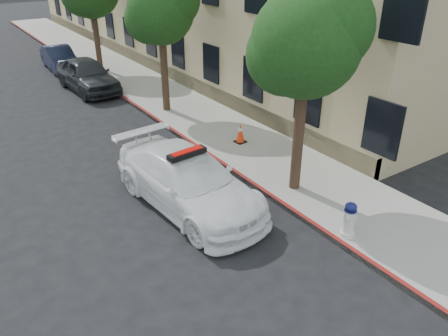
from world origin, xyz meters
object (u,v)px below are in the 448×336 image
Objects in this scene: police_car at (188,181)px; parked_car_mid at (87,75)px; parked_car_far at (60,58)px; fire_hydrant at (349,220)px; traffic_cone at (240,133)px.

police_car is 1.17× the size of parked_car_mid.
police_car is at bearing -92.39° from parked_car_far.
fire_hydrant is at bearing -88.93° from parked_car_mid.
fire_hydrant is at bearing -61.46° from police_car.
parked_car_mid is 4.83m from parked_car_far.
traffic_cone is at bearing -79.64° from parked_car_mid.
police_car is 4.28m from fire_hydrant.
traffic_cone is (2.28, -14.30, -0.14)m from parked_car_far.
police_car is 11.95m from parked_car_mid.
parked_car_far is (0.00, 4.83, -0.14)m from parked_car_mid.
parked_car_far reaches higher than fire_hydrant.
parked_car_far is at bearing 86.81° from parked_car_mid.
police_car is 5.88× the size of fire_hydrant.
police_car is 16.75m from parked_car_far.
fire_hydrant is (1.15, -15.44, -0.19)m from parked_car_mid.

